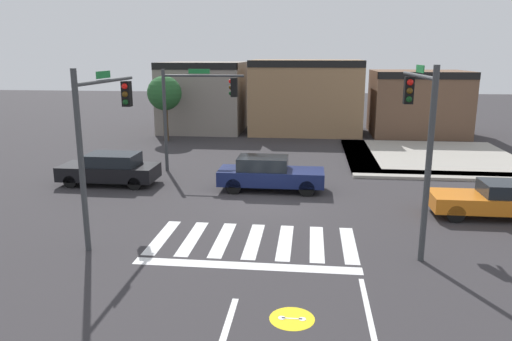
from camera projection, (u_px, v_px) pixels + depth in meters
ground_plane at (266, 201)px, 20.66m from camera, size 120.00×120.00×0.00m
crosswalk_near at (254, 241)px, 16.31m from camera, size 6.75×3.16×0.01m
bike_detector_marking at (292, 319)px, 11.51m from camera, size 1.08×1.08×0.01m
curb_corner_northeast at (423, 158)px, 28.82m from camera, size 10.00×10.60×0.15m
storefront_row at (301, 98)px, 38.36m from camera, size 23.38×6.85×5.64m
traffic_signal_southeast at (419, 121)px, 15.43m from camera, size 0.32×4.78×5.80m
traffic_signal_northwest at (195, 101)px, 25.06m from camera, size 4.27×0.32×5.35m
traffic_signal_southwest at (103, 121)px, 16.37m from camera, size 0.32×4.72×5.69m
car_black at (110, 169)px, 23.20m from camera, size 4.57×1.88×1.50m
car_navy at (269, 174)px, 22.18m from camera, size 4.77×1.76×1.56m
car_orange at (498, 200)px, 18.49m from camera, size 4.72×1.74×1.39m
roadside_tree at (164, 94)px, 34.33m from camera, size 2.42×2.42×4.61m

